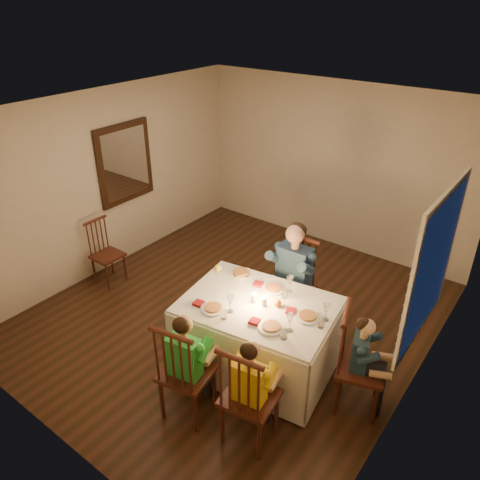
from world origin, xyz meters
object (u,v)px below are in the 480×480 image
Objects in this scene: chair_end at (355,404)px; child_yellow at (249,436)px; serving_bowl at (241,274)px; chair_extra at (111,280)px; adult at (290,322)px; chair_near_right at (249,436)px; chair_near_left at (190,410)px; chair_adult at (290,322)px; dining_table at (258,322)px; child_green at (190,410)px; child_teal at (355,404)px.

chair_end is 1.00× the size of child_yellow.
chair_extra is at bearing -175.27° from serving_bowl.
serving_bowl is (-0.36, -0.55, 0.87)m from adult.
chair_end is at bearing -132.03° from chair_near_right.
serving_bowl is (-0.29, 1.25, 0.87)m from chair_near_left.
chair_adult is at bearing -102.47° from chair_near_left.
chair_end is 1.82m from serving_bowl.
chair_end is (1.13, 0.12, -0.60)m from dining_table.
child_green is 0.67m from child_yellow.
adult is at bearing 40.94° from child_teal.
serving_bowl is (-0.46, 0.31, 0.27)m from dining_table.
child_green is (-0.66, -0.11, 0.00)m from chair_near_right.
chair_adult is 1.44m from child_teal.
child_green is (-1.30, -1.06, 0.00)m from chair_end.
child_teal is 1.82m from serving_bowl.
dining_table is 1.28m from chair_end.
chair_extra is 3.30m from child_yellow.
adult is (2.56, 0.74, 0.00)m from chair_extra.
adult is at bearing -102.47° from child_green.
child_green is 1.03× the size of child_yellow.
chair_near_left is (-0.07, -1.81, 0.00)m from chair_adult.
adult reaches higher than chair_near_left.
child_yellow is at bearing 128.06° from child_teal.
chair_end is at bearing -151.04° from child_green.
chair_end is at bearing -132.03° from child_yellow.
chair_adult and chair_near_right have the same top height.
chair_adult is 1.79m from chair_near_right.
dining_table is 7.83× the size of serving_bowl.
chair_extra is (-3.16, 0.95, 0.00)m from chair_near_right.
child_green is 5.27× the size of serving_bowl.
chair_near_left and chair_end have the same top height.
adult reaches higher than chair_end.
adult is 1.44m from child_teal.
chair_end is at bearing -151.04° from chair_near_left.
chair_extra is 2.38m from serving_bowl.
chair_adult is at bearing 40.94° from chair_end.
child_yellow is 1.14m from child_teal.
adult is 1.17× the size of child_green.
chair_extra is (-2.56, -0.74, 0.00)m from chair_adult.
child_green is at bearing -112.52° from chair_extra.
chair_near_left is 1.68m from chair_end.
child_teal is (1.23, -0.74, 0.00)m from adult.
chair_near_right is at bearing -50.11° from serving_bowl.
chair_end reaches higher than chair_extra.
child_yellow is (-0.64, -0.95, 0.00)m from chair_end.
child_yellow is 1.72m from serving_bowl.
dining_table is 1.13m from chair_near_right.
dining_table is 1.49× the size of child_green.
child_teal is 4.84× the size of serving_bowl.
adult is at bearing 40.94° from chair_end.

